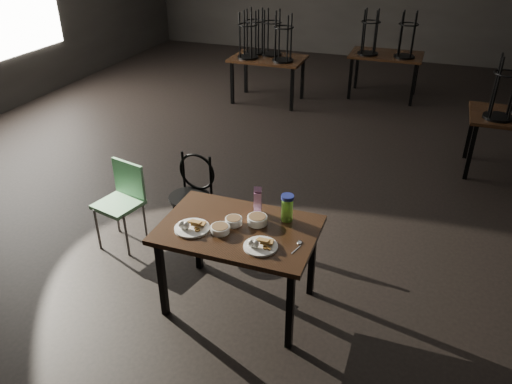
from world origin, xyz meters
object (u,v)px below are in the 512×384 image
at_px(main_table, 238,236).
at_px(bentwood_chair, 192,190).
at_px(water_bottle, 287,208).
at_px(school_chair, 123,197).
at_px(juice_carton, 258,201).

bearing_deg(main_table, bentwood_chair, 134.69).
distance_m(main_table, water_bottle, 0.44).
xyz_separation_m(bentwood_chair, school_chair, (-0.57, -0.33, -0.01)).
relative_size(main_table, juice_carton, 5.02).
relative_size(juice_carton, water_bottle, 1.08).
xyz_separation_m(juice_carton, school_chair, (-1.45, 0.23, -0.37)).
relative_size(main_table, bentwood_chair, 1.43).
height_order(juice_carton, bentwood_chair, juice_carton).
height_order(water_bottle, school_chair, water_bottle).
relative_size(water_bottle, bentwood_chair, 0.26).
distance_m(juice_carton, water_bottle, 0.25).
bearing_deg(bentwood_chair, juice_carton, -29.74).
distance_m(water_bottle, school_chair, 1.75).
distance_m(juice_carton, school_chair, 1.51).
relative_size(water_bottle, school_chair, 0.27).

